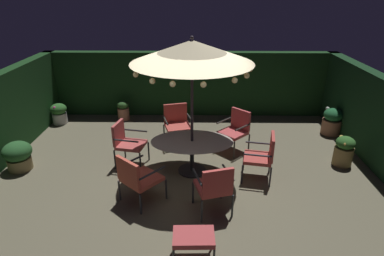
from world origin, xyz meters
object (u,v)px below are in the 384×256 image
at_px(patio_dining_table, 192,147).
at_px(patio_chair_northeast, 263,154).
at_px(potted_plant_back_center, 332,121).
at_px(patio_chair_south, 127,141).
at_px(potted_plant_left_near, 123,110).
at_px(potted_plant_back_left, 18,155).
at_px(patio_chair_southwest, 137,177).
at_px(potted_plant_left_far, 344,151).
at_px(patio_chair_north, 214,186).
at_px(potted_plant_front_corner, 59,113).
at_px(patio_chair_southeast, 177,122).
at_px(ottoman_footrest, 194,238).
at_px(patio_chair_east, 236,128).
at_px(patio_umbrella, 192,52).

distance_m(patio_dining_table, patio_chair_northeast, 1.44).
bearing_deg(patio_chair_northeast, potted_plant_back_center, 44.54).
relative_size(patio_chair_south, potted_plant_left_near, 1.72).
bearing_deg(potted_plant_back_left, patio_chair_southwest, -22.21).
distance_m(patio_dining_table, potted_plant_left_far, 3.32).
distance_m(patio_chair_north, patio_chair_northeast, 1.51).
distance_m(patio_chair_southwest, potted_plant_front_corner, 4.63).
bearing_deg(patio_chair_north, patio_chair_southwest, 167.54).
bearing_deg(patio_chair_southeast, patio_chair_southwest, -102.94).
bearing_deg(potted_plant_back_left, ottoman_footrest, -33.08).
height_order(patio_chair_east, potted_plant_back_left, patio_chair_east).
bearing_deg(patio_umbrella, potted_plant_front_corner, 146.11).
xyz_separation_m(potted_plant_back_center, potted_plant_left_near, (-5.71, 0.92, -0.06)).
bearing_deg(ottoman_footrest, potted_plant_left_far, 40.08).
height_order(patio_dining_table, patio_chair_southwest, patio_chair_southwest).
bearing_deg(potted_plant_left_near, patio_chair_east, -31.17).
bearing_deg(patio_chair_north, patio_dining_table, 105.95).
bearing_deg(patio_chair_southwest, patio_chair_southeast, 77.06).
height_order(patio_umbrella, potted_plant_left_near, patio_umbrella).
height_order(patio_chair_northeast, potted_plant_back_left, patio_chair_northeast).
bearing_deg(potted_plant_left_near, patio_umbrella, -54.49).
xyz_separation_m(patio_umbrella, patio_chair_south, (-1.41, 0.28, -1.94)).
bearing_deg(patio_umbrella, potted_plant_back_left, 179.45).
distance_m(patio_umbrella, patio_chair_southeast, 2.43).
bearing_deg(potted_plant_left_near, potted_plant_back_center, -9.14).
relative_size(patio_umbrella, potted_plant_left_far, 4.19).
height_order(patio_chair_southeast, potted_plant_front_corner, patio_chair_southeast).
height_order(patio_umbrella, patio_chair_east, patio_umbrella).
distance_m(ottoman_footrest, potted_plant_back_left, 4.47).
distance_m(patio_chair_southwest, potted_plant_left_near, 4.11).
bearing_deg(patio_chair_southeast, patio_dining_table, -74.42).
relative_size(patio_dining_table, patio_chair_southeast, 1.77).
xyz_separation_m(patio_dining_table, potted_plant_back_center, (3.67, 1.95, -0.23)).
bearing_deg(patio_chair_southeast, patio_chair_east, -14.78).
xyz_separation_m(patio_dining_table, potted_plant_front_corner, (-3.81, 2.56, -0.27)).
height_order(potted_plant_back_center, potted_plant_left_far, potted_plant_back_center).
xyz_separation_m(patio_dining_table, patio_chair_north, (0.39, -1.38, -0.01)).
relative_size(patio_chair_northeast, potted_plant_front_corner, 1.68).
height_order(patio_dining_table, ottoman_footrest, patio_dining_table).
bearing_deg(patio_chair_northeast, patio_umbrella, 169.29).
distance_m(patio_dining_table, potted_plant_back_center, 4.16).
bearing_deg(potted_plant_left_near, patio_chair_south, -76.13).
bearing_deg(potted_plant_back_left, patio_chair_southeast, 22.26).
relative_size(potted_plant_front_corner, potted_plant_back_left, 0.92).
bearing_deg(patio_chair_east, potted_plant_left_far, -16.98).
bearing_deg(potted_plant_left_near, patio_chair_northeast, -42.20).
bearing_deg(potted_plant_back_center, potted_plant_left_far, -102.84).
bearing_deg(patio_chair_south, patio_chair_northeast, -10.99).
bearing_deg(patio_dining_table, patio_umbrella, -113.05).
bearing_deg(patio_chair_northeast, potted_plant_left_far, 17.34).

